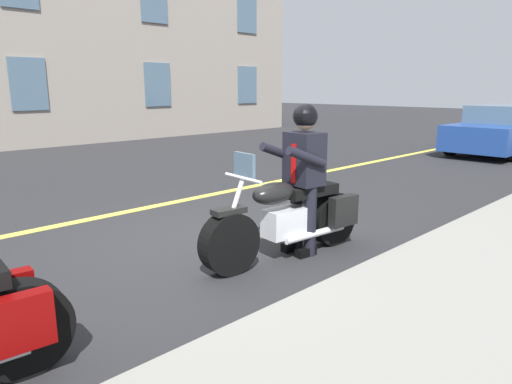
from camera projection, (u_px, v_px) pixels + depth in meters
The scene contains 5 objects.
ground_plane at pixel (210, 241), 5.95m from camera, with size 80.00×80.00×0.00m, color #28282B.
lane_center_stripe at pixel (130, 211), 7.35m from camera, with size 60.00×0.16×0.01m, color #E5DB4C.
motorcycle_main at pixel (290, 218), 5.32m from camera, with size 2.22×0.74×1.26m.
rider_main at pixel (303, 166), 5.31m from camera, with size 0.66×0.60×1.74m.
car_dark at pixel (503, 130), 13.68m from camera, with size 4.60×1.92×1.40m.
Camera 1 is at (3.54, 4.46, 1.92)m, focal length 32.73 mm.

